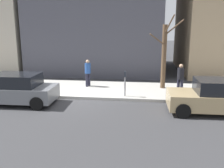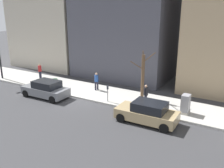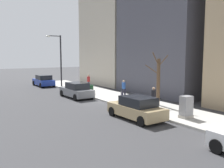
% 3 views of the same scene
% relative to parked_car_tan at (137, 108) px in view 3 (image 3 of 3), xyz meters
% --- Properties ---
extents(ground_plane, '(120.00, 120.00, 0.00)m').
position_rel_parked_car_tan_xyz_m(ground_plane, '(1.27, 6.84, -0.74)').
color(ground_plane, '#38383A').
extents(sidewalk, '(4.00, 36.00, 0.15)m').
position_rel_parked_car_tan_xyz_m(sidewalk, '(3.27, 6.84, -0.66)').
color(sidewalk, '#B2AFA8').
rests_on(sidewalk, ground).
extents(parked_car_tan, '(1.99, 4.23, 1.52)m').
position_rel_parked_car_tan_xyz_m(parked_car_tan, '(0.00, 0.00, 0.00)').
color(parked_car_tan, tan).
rests_on(parked_car_tan, ground).
extents(parked_car_grey, '(2.01, 4.24, 1.52)m').
position_rel_parked_car_tan_xyz_m(parked_car_grey, '(0.16, 9.66, 0.00)').
color(parked_car_grey, slate).
rests_on(parked_car_grey, ground).
extents(parked_car_blue, '(1.95, 4.21, 1.52)m').
position_rel_parked_car_tan_xyz_m(parked_car_blue, '(0.25, 20.38, 0.00)').
color(parked_car_blue, '#1E389E').
rests_on(parked_car_blue, ground).
extents(parking_meter, '(0.14, 0.10, 1.35)m').
position_rel_parked_car_tan_xyz_m(parking_meter, '(1.72, 4.24, 0.24)').
color(parking_meter, slate).
rests_on(parking_meter, sidewalk).
extents(utility_box, '(0.83, 0.61, 1.43)m').
position_rel_parked_car_tan_xyz_m(utility_box, '(2.57, -1.91, 0.11)').
color(utility_box, '#A8A399').
rests_on(utility_box, sidewalk).
extents(streetlamp, '(1.97, 0.32, 6.50)m').
position_rel_parked_car_tan_xyz_m(streetlamp, '(1.55, 17.90, 3.28)').
color(streetlamp, black).
rests_on(streetlamp, sidewalk).
extents(bare_tree, '(1.16, 1.95, 4.29)m').
position_rel_parked_car_tan_xyz_m(bare_tree, '(3.84, 2.10, 1.42)').
color(bare_tree, brown).
rests_on(bare_tree, sidewalk).
extents(trash_bin, '(0.56, 0.56, 0.90)m').
position_rel_parked_car_tan_xyz_m(trash_bin, '(2.17, 10.48, -0.14)').
color(trash_bin, '#14381E').
rests_on(trash_bin, sidewalk).
extents(pedestrian_near_meter, '(0.36, 0.36, 1.66)m').
position_rel_parked_car_tan_xyz_m(pedestrian_near_meter, '(2.62, 1.26, 0.35)').
color(pedestrian_near_meter, '#1E1E2D').
rests_on(pedestrian_near_meter, sidewalk).
extents(pedestrian_midblock, '(0.38, 0.36, 1.66)m').
position_rel_parked_car_tan_xyz_m(pedestrian_midblock, '(3.73, 6.71, 0.35)').
color(pedestrian_midblock, '#1E1E2D').
rests_on(pedestrian_midblock, sidewalk).
extents(pedestrian_far_corner, '(0.36, 0.39, 1.66)m').
position_rel_parked_car_tan_xyz_m(pedestrian_far_corner, '(3.80, 14.12, 0.35)').
color(pedestrian_far_corner, '#1E1E2D').
rests_on(pedestrian_far_corner, sidewalk).
extents(office_tower_right, '(10.02, 10.02, 19.01)m').
position_rel_parked_car_tan_xyz_m(office_tower_right, '(11.78, 17.86, 8.77)').
color(office_tower_right, '#BCB29E').
rests_on(office_tower_right, ground).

